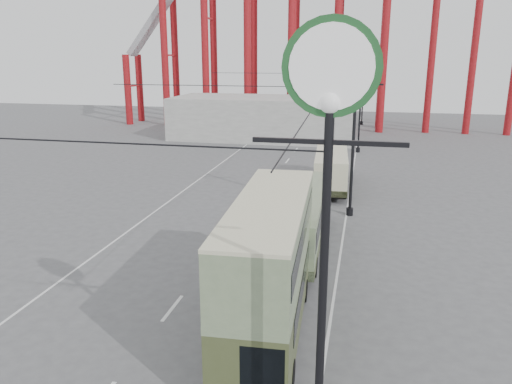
% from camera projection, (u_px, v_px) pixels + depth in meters
% --- Properties ---
extents(ground, '(160.00, 160.00, 0.00)m').
position_uv_depth(ground, '(156.00, 369.00, 16.46)').
color(ground, '#505053').
rests_on(ground, ground).
extents(road_markings, '(12.52, 120.00, 0.01)m').
position_uv_depth(road_markings, '(258.00, 202.00, 35.18)').
color(road_markings, silver).
rests_on(road_markings, ground).
extents(lamp_post_near, '(3.20, 0.44, 10.80)m').
position_uv_depth(lamp_post_near, '(328.00, 163.00, 10.37)').
color(lamp_post_near, black).
rests_on(lamp_post_near, ground).
extents(lamp_post_mid, '(3.20, 0.44, 9.32)m').
position_uv_depth(lamp_post_mid, '(353.00, 144.00, 30.98)').
color(lamp_post_mid, black).
rests_on(lamp_post_mid, ground).
extents(lamp_post_far, '(3.20, 0.44, 9.32)m').
position_uv_depth(lamp_post_far, '(360.00, 108.00, 51.68)').
color(lamp_post_far, black).
rests_on(lamp_post_far, ground).
extents(lamp_post_distant, '(3.20, 0.44, 9.32)m').
position_uv_depth(lamp_post_distant, '(363.00, 92.00, 72.38)').
color(lamp_post_distant, black).
rests_on(lamp_post_distant, ground).
extents(fairground_shed, '(22.00, 10.00, 5.00)m').
position_uv_depth(fairground_shed, '(264.00, 118.00, 61.27)').
color(fairground_shed, '#979792').
rests_on(fairground_shed, ground).
extents(double_decker_bus, '(2.91, 9.71, 5.15)m').
position_uv_depth(double_decker_bus, '(270.00, 261.00, 17.88)').
color(double_decker_bus, '#3F4626').
rests_on(double_decker_bus, ground).
extents(single_decker_green, '(2.78, 10.67, 3.00)m').
position_uv_depth(single_decker_green, '(299.00, 217.00, 26.44)').
color(single_decker_green, '#6C7D5C').
rests_on(single_decker_green, ground).
extents(single_decker_cream, '(2.95, 9.44, 2.89)m').
position_uv_depth(single_decker_cream, '(331.00, 167.00, 38.48)').
color(single_decker_cream, beige).
rests_on(single_decker_cream, ground).
extents(pedestrian, '(0.74, 0.54, 1.87)m').
position_uv_depth(pedestrian, '(251.00, 222.00, 27.98)').
color(pedestrian, black).
rests_on(pedestrian, ground).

